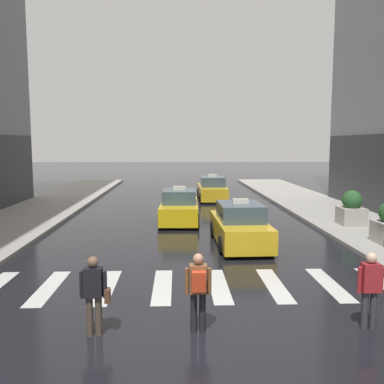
# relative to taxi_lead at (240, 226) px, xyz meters

# --- Properties ---
(ground_plane) EXTENTS (160.00, 160.00, 0.00)m
(ground_plane) POSITION_rel_taxi_lead_xyz_m (-2.05, -7.59, -0.72)
(ground_plane) COLOR black
(crosswalk_markings) EXTENTS (11.30, 2.80, 0.01)m
(crosswalk_markings) POSITION_rel_taxi_lead_xyz_m (-2.05, -4.59, -0.72)
(crosswalk_markings) COLOR silver
(crosswalk_markings) RESTS_ON ground
(taxi_lead) EXTENTS (2.01, 4.58, 1.80)m
(taxi_lead) POSITION_rel_taxi_lead_xyz_m (0.00, 0.00, 0.00)
(taxi_lead) COLOR gold
(taxi_lead) RESTS_ON ground
(taxi_second) EXTENTS (2.05, 4.60, 1.80)m
(taxi_second) POSITION_rel_taxi_lead_xyz_m (-2.29, 4.76, 0.00)
(taxi_second) COLOR yellow
(taxi_second) RESTS_ON ground
(taxi_third) EXTENTS (1.94, 4.54, 1.80)m
(taxi_third) POSITION_rel_taxi_lead_xyz_m (0.02, 12.71, 0.00)
(taxi_third) COLOR gold
(taxi_third) RESTS_ON ground
(pedestrian_with_backpack) EXTENTS (0.55, 0.43, 1.65)m
(pedestrian_with_backpack) POSITION_rel_taxi_lead_xyz_m (-1.99, -7.36, 0.25)
(pedestrian_with_backpack) COLOR black
(pedestrian_with_backpack) RESTS_ON ground
(pedestrian_with_handbag) EXTENTS (0.60, 0.24, 1.65)m
(pedestrian_with_handbag) POSITION_rel_taxi_lead_xyz_m (-4.09, -7.45, 0.21)
(pedestrian_with_handbag) COLOR #473D33
(pedestrian_with_handbag) RESTS_ON ground
(pedestrian_plain_coat) EXTENTS (0.55, 0.24, 1.65)m
(pedestrian_plain_coat) POSITION_rel_taxi_lead_xyz_m (1.60, -7.37, 0.21)
(pedestrian_plain_coat) COLOR #333338
(pedestrian_plain_coat) RESTS_ON ground
(planter_mid_block) EXTENTS (1.10, 1.10, 1.60)m
(planter_mid_block) POSITION_rel_taxi_lead_xyz_m (5.65, 3.01, 0.15)
(planter_mid_block) COLOR #A8A399
(planter_mid_block) RESTS_ON curb_right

